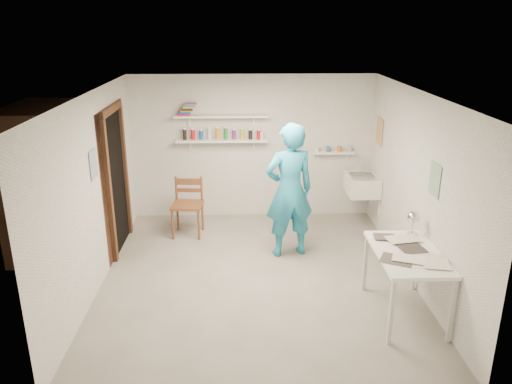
{
  "coord_description": "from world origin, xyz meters",
  "views": [
    {
      "loc": [
        -0.21,
        -5.84,
        3.2
      ],
      "look_at": [
        0.0,
        0.4,
        1.05
      ],
      "focal_mm": 35.0,
      "sensor_mm": 36.0,
      "label": 1
    }
  ],
  "objects_px": {
    "wall_clock": "(292,164)",
    "man": "(289,191)",
    "desk_lamp": "(414,217)",
    "wooden_chair": "(187,205)",
    "work_table": "(405,283)",
    "belfast_sink": "(362,185)"
  },
  "relations": [
    {
      "from": "work_table",
      "to": "desk_lamp",
      "type": "bearing_deg",
      "value": 67.58
    },
    {
      "from": "wall_clock",
      "to": "man",
      "type": "bearing_deg",
      "value": -117.82
    },
    {
      "from": "belfast_sink",
      "to": "work_table",
      "type": "height_order",
      "value": "belfast_sink"
    },
    {
      "from": "wooden_chair",
      "to": "desk_lamp",
      "type": "height_order",
      "value": "desk_lamp"
    },
    {
      "from": "belfast_sink",
      "to": "wall_clock",
      "type": "height_order",
      "value": "wall_clock"
    },
    {
      "from": "belfast_sink",
      "to": "wall_clock",
      "type": "bearing_deg",
      "value": -147.05
    },
    {
      "from": "wall_clock",
      "to": "desk_lamp",
      "type": "relative_size",
      "value": 2.34
    },
    {
      "from": "belfast_sink",
      "to": "man",
      "type": "height_order",
      "value": "man"
    },
    {
      "from": "wooden_chair",
      "to": "work_table",
      "type": "height_order",
      "value": "wooden_chair"
    },
    {
      "from": "wall_clock",
      "to": "desk_lamp",
      "type": "xyz_separation_m",
      "value": [
        1.31,
        -1.35,
        -0.27
      ]
    },
    {
      "from": "desk_lamp",
      "to": "man",
      "type": "bearing_deg",
      "value": 140.1
    },
    {
      "from": "man",
      "to": "work_table",
      "type": "relative_size",
      "value": 1.63
    },
    {
      "from": "man",
      "to": "wall_clock",
      "type": "height_order",
      "value": "man"
    },
    {
      "from": "work_table",
      "to": "wooden_chair",
      "type": "bearing_deg",
      "value": 138.79
    },
    {
      "from": "work_table",
      "to": "desk_lamp",
      "type": "relative_size",
      "value": 8.0
    },
    {
      "from": "wooden_chair",
      "to": "man",
      "type": "bearing_deg",
      "value": -21.01
    },
    {
      "from": "belfast_sink",
      "to": "man",
      "type": "bearing_deg",
      "value": -141.74
    },
    {
      "from": "work_table",
      "to": "desk_lamp",
      "type": "height_order",
      "value": "desk_lamp"
    },
    {
      "from": "man",
      "to": "work_table",
      "type": "bearing_deg",
      "value": 112.01
    },
    {
      "from": "belfast_sink",
      "to": "desk_lamp",
      "type": "height_order",
      "value": "desk_lamp"
    },
    {
      "from": "desk_lamp",
      "to": "wall_clock",
      "type": "bearing_deg",
      "value": 134.07
    },
    {
      "from": "wall_clock",
      "to": "wooden_chair",
      "type": "distance_m",
      "value": 1.82
    }
  ]
}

